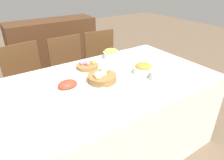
% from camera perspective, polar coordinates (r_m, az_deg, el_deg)
% --- Properties ---
extents(ground_plane, '(12.00, 12.00, 0.00)m').
position_cam_1_polar(ground_plane, '(2.17, -0.67, -18.21)').
color(ground_plane, brown).
extents(dining_table, '(1.84, 1.08, 0.77)m').
position_cam_1_polar(dining_table, '(1.91, -0.74, -10.17)').
color(dining_table, silver).
rests_on(dining_table, ground).
extents(chair_far_right, '(0.46, 0.46, 0.91)m').
position_cam_1_polar(chair_far_right, '(2.74, -2.40, 4.80)').
color(chair_far_right, brown).
rests_on(chair_far_right, ground).
extents(chair_far_left, '(0.47, 0.47, 0.91)m').
position_cam_1_polar(chair_far_left, '(2.43, -22.72, -0.68)').
color(chair_far_left, brown).
rests_on(chair_far_left, ground).
extents(chair_far_center, '(0.43, 0.43, 0.91)m').
position_cam_1_polar(chair_far_center, '(2.55, -11.52, 2.38)').
color(chair_far_center, brown).
rests_on(chair_far_center, ground).
extents(sideboard, '(1.33, 0.44, 0.96)m').
position_cam_1_polar(sideboard, '(3.41, -16.18, 8.20)').
color(sideboard, '#4C2D19').
rests_on(sideboard, ground).
extents(bread_basket, '(0.24, 0.24, 0.11)m').
position_cam_1_polar(bread_basket, '(1.67, -2.91, 0.91)').
color(bread_basket, olive).
rests_on(bread_basket, dining_table).
extents(egg_basket, '(0.21, 0.21, 0.08)m').
position_cam_1_polar(egg_basket, '(1.93, -7.07, 4.11)').
color(egg_basket, olive).
rests_on(egg_basket, dining_table).
extents(ham_platter, '(0.24, 0.17, 0.07)m').
position_cam_1_polar(ham_platter, '(1.61, -12.58, -1.48)').
color(ham_platter, white).
rests_on(ham_platter, dining_table).
extents(carrot_bowl, '(0.17, 0.17, 0.10)m').
position_cam_1_polar(carrot_bowl, '(1.81, 8.96, 3.22)').
color(carrot_bowl, white).
rests_on(carrot_bowl, dining_table).
extents(pineapple_bowl, '(0.17, 0.17, 0.10)m').
position_cam_1_polar(pineapple_bowl, '(2.15, -0.26, 7.58)').
color(pineapple_bowl, silver).
rests_on(pineapple_bowl, dining_table).
extents(dinner_plate, '(0.25, 0.25, 0.01)m').
position_cam_1_polar(dinner_plate, '(1.51, 9.92, -4.12)').
color(dinner_plate, white).
rests_on(dinner_plate, dining_table).
extents(fork, '(0.01, 0.18, 0.00)m').
position_cam_1_polar(fork, '(1.43, 5.53, -6.00)').
color(fork, '#B7B7BC').
rests_on(fork, dining_table).
extents(knife, '(0.01, 0.18, 0.00)m').
position_cam_1_polar(knife, '(1.60, 13.79, -2.58)').
color(knife, '#B7B7BC').
rests_on(knife, dining_table).
extents(spoon, '(0.01, 0.18, 0.00)m').
position_cam_1_polar(spoon, '(1.62, 14.52, -2.28)').
color(spoon, '#B7B7BC').
rests_on(spoon, dining_table).
extents(drinking_cup, '(0.07, 0.07, 0.08)m').
position_cam_1_polar(drinking_cup, '(1.72, 12.02, 1.19)').
color(drinking_cup, silver).
rests_on(drinking_cup, dining_table).
extents(butter_dish, '(0.11, 0.07, 0.03)m').
position_cam_1_polar(butter_dish, '(1.49, -3.49, -3.66)').
color(butter_dish, white).
rests_on(butter_dish, dining_table).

